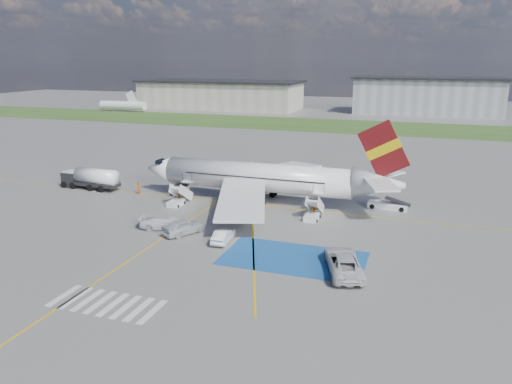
% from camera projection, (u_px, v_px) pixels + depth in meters
% --- Properties ---
extents(ground, '(400.00, 400.00, 0.00)m').
position_uv_depth(ground, '(217.00, 234.00, 56.02)').
color(ground, '#60605E').
rests_on(ground, ground).
extents(grass_strip, '(400.00, 30.00, 0.01)m').
position_uv_depth(grass_strip, '(349.00, 126.00, 142.61)').
color(grass_strip, '#2D4C1E').
rests_on(grass_strip, ground).
extents(taxiway_line_main, '(120.00, 0.20, 0.01)m').
position_uv_depth(taxiway_line_main, '(252.00, 205.00, 66.96)').
color(taxiway_line_main, gold).
rests_on(taxiway_line_main, ground).
extents(taxiway_line_cross, '(0.20, 60.00, 0.01)m').
position_uv_depth(taxiway_line_cross, '(128.00, 261.00, 48.49)').
color(taxiway_line_cross, gold).
rests_on(taxiway_line_cross, ground).
extents(taxiway_line_diag, '(20.71, 56.45, 0.01)m').
position_uv_depth(taxiway_line_diag, '(252.00, 205.00, 66.96)').
color(taxiway_line_diag, gold).
rests_on(taxiway_line_diag, ground).
extents(staging_box, '(14.00, 8.00, 0.01)m').
position_uv_depth(staging_box, '(293.00, 258.00, 49.21)').
color(staging_box, '#184E92').
rests_on(staging_box, ground).
extents(crosswalk, '(9.00, 4.00, 0.01)m').
position_uv_depth(crosswalk, '(107.00, 303.00, 40.19)').
color(crosswalk, silver).
rests_on(crosswalk, ground).
extents(terminal_west, '(60.00, 22.00, 10.00)m').
position_uv_depth(terminal_west, '(220.00, 95.00, 190.63)').
color(terminal_west, '#9F9989').
rests_on(terminal_west, ground).
extents(terminal_centre, '(48.00, 18.00, 12.00)m').
position_uv_depth(terminal_centre, '(427.00, 97.00, 171.15)').
color(terminal_centre, gray).
rests_on(terminal_centre, ground).
extents(airliner, '(36.81, 32.95, 11.92)m').
position_uv_depth(airliner, '(268.00, 178.00, 67.42)').
color(airliner, silver).
rests_on(airliner, ground).
extents(airstairs_fwd, '(1.90, 5.20, 3.60)m').
position_uv_depth(airstairs_fwd, '(177.00, 200.00, 66.80)').
color(airstairs_fwd, silver).
rests_on(airstairs_fwd, ground).
extents(airstairs_aft, '(1.90, 5.20, 3.60)m').
position_uv_depth(airstairs_aft, '(313.00, 214.00, 60.94)').
color(airstairs_aft, silver).
rests_on(airstairs_aft, ground).
extents(fuel_tanker, '(9.40, 3.04, 3.16)m').
position_uv_depth(fuel_tanker, '(91.00, 180.00, 74.79)').
color(fuel_tanker, black).
rests_on(fuel_tanker, ground).
extents(gpu_cart, '(2.26, 1.67, 1.71)m').
position_uv_depth(gpu_cart, '(181.00, 191.00, 70.73)').
color(gpu_cart, silver).
rests_on(gpu_cart, ground).
extents(belt_loader, '(5.46, 2.28, 1.61)m').
position_uv_depth(belt_loader, '(388.00, 206.00, 65.16)').
color(belt_loader, silver).
rests_on(belt_loader, ground).
extents(car_silver_a, '(4.12, 5.38, 1.71)m').
position_uv_depth(car_silver_a, '(183.00, 227.00, 55.73)').
color(car_silver_a, '#BBBDC3').
rests_on(car_silver_a, ground).
extents(car_silver_b, '(1.85, 4.40, 1.41)m').
position_uv_depth(car_silver_b, '(223.00, 236.00, 53.39)').
color(car_silver_b, silver).
rests_on(car_silver_b, ground).
extents(van_white_a, '(4.71, 6.89, 2.36)m').
position_uv_depth(van_white_a, '(344.00, 259.00, 46.00)').
color(van_white_a, silver).
rests_on(van_white_a, ground).
extents(van_white_b, '(5.34, 3.04, 1.97)m').
position_uv_depth(van_white_b, '(168.00, 221.00, 57.21)').
color(van_white_b, silver).
rests_on(van_white_b, ground).
extents(crew_fwd, '(0.70, 0.55, 1.68)m').
position_uv_depth(crew_fwd, '(179.00, 195.00, 68.53)').
color(crew_fwd, orange).
rests_on(crew_fwd, ground).
extents(crew_nose, '(0.88, 1.00, 1.74)m').
position_uv_depth(crew_nose, '(138.00, 188.00, 72.05)').
color(crew_nose, orange).
rests_on(crew_nose, ground).
extents(crew_aft, '(0.87, 1.01, 1.63)m').
position_uv_depth(crew_aft, '(314.00, 209.00, 62.38)').
color(crew_aft, orange).
rests_on(crew_aft, ground).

